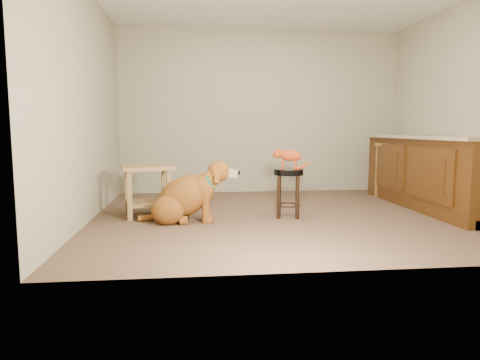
{
  "coord_description": "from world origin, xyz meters",
  "views": [
    {
      "loc": [
        -1.09,
        -4.89,
        1.02
      ],
      "look_at": [
        -0.57,
        -0.13,
        0.45
      ],
      "focal_mm": 32.0,
      "sensor_mm": 36.0,
      "label": 1
    }
  ],
  "objects": [
    {
      "name": "wood_stool",
      "position": [
        1.85,
        1.06,
        0.43
      ],
      "size": [
        0.5,
        0.5,
        0.82
      ],
      "rotation": [
        0.0,
        0.0,
        0.15
      ],
      "color": "brown",
      "rests_on": "ground"
    },
    {
      "name": "room_shell",
      "position": [
        0.0,
        0.0,
        1.68
      ],
      "size": [
        4.54,
        4.04,
        2.62
      ],
      "color": "#9D987E",
      "rests_on": "ground"
    },
    {
      "name": "golden_retriever",
      "position": [
        -1.18,
        -0.19,
        0.27
      ],
      "size": [
        1.14,
        0.58,
        0.72
      ],
      "rotation": [
        0.0,
        0.0,
        -0.07
      ],
      "color": "brown",
      "rests_on": "ground"
    },
    {
      "name": "tabby_kitten",
      "position": [
        -0.01,
        -0.07,
        0.71
      ],
      "size": [
        0.44,
        0.18,
        0.27
      ],
      "rotation": [
        0.0,
        0.0,
        -0.23
      ],
      "color": "#9A300F",
      "rests_on": "padded_stool"
    },
    {
      "name": "floor",
      "position": [
        0.0,
        0.0,
        0.0
      ],
      "size": [
        4.5,
        4.0,
        0.01
      ],
      "primitive_type": "cube",
      "color": "brown",
      "rests_on": "ground"
    },
    {
      "name": "cabinet_run",
      "position": [
        1.94,
        0.3,
        0.44
      ],
      "size": [
        0.7,
        2.56,
        0.94
      ],
      "color": "#48280C",
      "rests_on": "ground"
    },
    {
      "name": "side_table",
      "position": [
        -1.63,
        0.19,
        0.39
      ],
      "size": [
        0.68,
        0.68,
        0.6
      ],
      "rotation": [
        0.0,
        0.0,
        0.2
      ],
      "color": "olive",
      "rests_on": "ground"
    },
    {
      "name": "padded_stool",
      "position": [
        -0.0,
        -0.07,
        0.4
      ],
      "size": [
        0.35,
        0.35,
        0.56
      ],
      "rotation": [
        0.0,
        0.0,
        -0.23
      ],
      "color": "black",
      "rests_on": "ground"
    }
  ]
}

